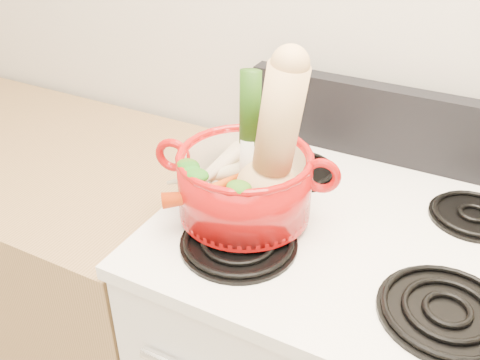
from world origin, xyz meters
The scene contains 25 objects.
wall_back centered at (0.00, 1.75, 1.30)m, with size 3.50×0.02×2.60m, color beige.
cooktop centered at (0.00, 1.40, 0.93)m, with size 0.78×0.67×0.03m, color silver.
control_backsplash centered at (0.00, 1.70, 1.04)m, with size 0.76×0.05×0.18m, color black.
counter_left centered at (-1.07, 1.40, 0.45)m, with size 1.36×0.65×0.90m, color #987448.
burner_front_left centered at (-0.19, 1.24, 0.96)m, with size 0.22×0.22×0.02m, color black.
burner_front_right centered at (0.19, 1.24, 0.96)m, with size 0.22×0.22×0.02m, color black.
burner_back_left centered at (-0.19, 1.54, 0.96)m, with size 0.17×0.17×0.02m, color black.
burner_back_right centered at (0.19, 1.54, 0.96)m, with size 0.17×0.17×0.02m, color black.
dutch_oven centered at (-0.22, 1.32, 1.03)m, with size 0.26×0.26×0.13m, color #9D0B0A.
pot_handle_left centered at (-0.36, 1.29, 1.08)m, with size 0.07×0.07×0.02m, color #9D0B0A.
pot_handle_right centered at (-0.08, 1.35, 1.08)m, with size 0.07×0.07×0.02m, color #9D0B0A.
squash centered at (-0.16, 1.30, 1.15)m, with size 0.13×0.13×0.31m, color tan, non-canonical shape.
leek centered at (-0.23, 1.35, 1.13)m, with size 0.04×0.04×0.27m, color silver.
ginger centered at (-0.18, 1.41, 1.02)m, with size 0.08×0.06×0.04m, color tan.
parsnip_0 centered at (-0.27, 1.34, 1.02)m, with size 0.04×0.04×0.20m, color beige.
parsnip_1 centered at (-0.28, 1.34, 1.02)m, with size 0.04×0.04×0.19m, color beige.
parsnip_2 centered at (-0.25, 1.36, 1.03)m, with size 0.04×0.04×0.18m, color beige.
parsnip_3 centered at (-0.30, 1.32, 1.03)m, with size 0.04×0.04×0.17m, color beige.
parsnip_4 centered at (-0.29, 1.36, 1.04)m, with size 0.05×0.05×0.23m, color beige.
parsnip_5 centered at (-0.28, 1.37, 1.05)m, with size 0.04×0.04×0.21m, color beige.
carrot_0 centered at (-0.26, 1.30, 1.02)m, with size 0.03×0.03×0.17m, color #D7490A.
carrot_1 centered at (-0.25, 1.29, 1.02)m, with size 0.03×0.03×0.16m, color #D0400A.
carrot_2 centered at (-0.21, 1.29, 1.03)m, with size 0.04×0.04×0.19m, color #DB5F0A.
carrot_3 centered at (-0.27, 1.25, 1.03)m, with size 0.03×0.03×0.15m, color red.
carrot_4 centered at (-0.26, 1.28, 1.03)m, with size 0.03×0.03×0.14m, color #CA550A.
Camera 1 is at (0.18, 0.54, 1.59)m, focal length 40.00 mm.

